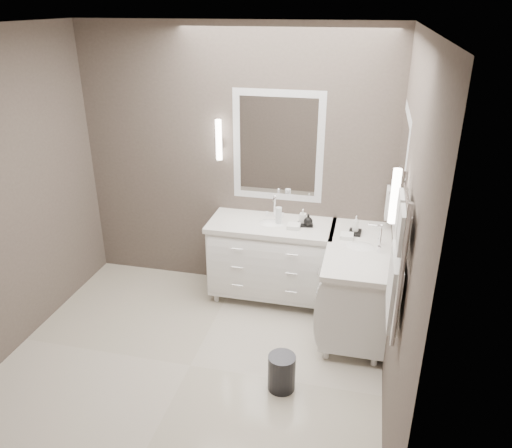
% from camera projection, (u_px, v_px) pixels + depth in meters
% --- Properties ---
extents(floor, '(3.20, 3.00, 0.01)m').
position_uv_depth(floor, '(190.00, 366.00, 4.27)').
color(floor, beige).
rests_on(floor, ground).
extents(ceiling, '(3.20, 3.00, 0.01)m').
position_uv_depth(ceiling, '(167.00, 26.00, 3.16)').
color(ceiling, white).
rests_on(ceiling, wall_back).
extents(wall_back, '(3.20, 0.01, 2.70)m').
position_uv_depth(wall_back, '(234.00, 163.00, 5.05)').
color(wall_back, '#514741').
rests_on(wall_back, floor).
extents(wall_front, '(3.20, 0.01, 2.70)m').
position_uv_depth(wall_front, '(67.00, 346.00, 2.37)').
color(wall_front, '#514741').
rests_on(wall_front, floor).
extents(wall_right, '(0.01, 3.00, 2.70)m').
position_uv_depth(wall_right, '(403.00, 243.00, 3.38)').
color(wall_right, '#514741').
rests_on(wall_right, floor).
extents(vanity_back, '(1.24, 0.59, 0.97)m').
position_uv_depth(vanity_back, '(271.00, 256.00, 5.06)').
color(vanity_back, white).
rests_on(vanity_back, floor).
extents(vanity_right, '(0.59, 1.24, 0.97)m').
position_uv_depth(vanity_right, '(357.00, 282.00, 4.59)').
color(vanity_right, white).
rests_on(vanity_right, floor).
extents(mirror_back, '(0.90, 0.02, 1.10)m').
position_uv_depth(mirror_back, '(278.00, 147.00, 4.86)').
color(mirror_back, white).
rests_on(mirror_back, wall_back).
extents(mirror_right, '(0.02, 0.90, 1.10)m').
position_uv_depth(mirror_right, '(401.00, 178.00, 4.01)').
color(mirror_right, white).
rests_on(mirror_right, wall_right).
extents(sconce_back, '(0.06, 0.06, 0.40)m').
position_uv_depth(sconce_back, '(219.00, 141.00, 4.91)').
color(sconce_back, white).
rests_on(sconce_back, wall_back).
extents(sconce_right, '(0.06, 0.06, 0.40)m').
position_uv_depth(sconce_right, '(395.00, 197.00, 3.49)').
color(sconce_right, white).
rests_on(sconce_right, wall_right).
extents(towel_bar_corner, '(0.03, 0.22, 0.30)m').
position_uv_depth(towel_bar_corner, '(387.00, 202.00, 4.70)').
color(towel_bar_corner, white).
rests_on(towel_bar_corner, wall_right).
extents(towel_ladder, '(0.06, 0.58, 0.90)m').
position_uv_depth(towel_ladder, '(397.00, 264.00, 3.02)').
color(towel_ladder, white).
rests_on(towel_ladder, wall_right).
extents(waste_bin, '(0.27, 0.27, 0.31)m').
position_uv_depth(waste_bin, '(282.00, 372.00, 3.96)').
color(waste_bin, black).
rests_on(waste_bin, floor).
extents(amenity_tray_back, '(0.16, 0.13, 0.02)m').
position_uv_depth(amenity_tray_back, '(305.00, 224.00, 4.85)').
color(amenity_tray_back, black).
rests_on(amenity_tray_back, vanity_back).
extents(amenity_tray_right, '(0.12, 0.15, 0.02)m').
position_uv_depth(amenity_tray_right, '(355.00, 232.00, 4.69)').
color(amenity_tray_right, black).
rests_on(amenity_tray_right, vanity_right).
extents(water_bottle, '(0.07, 0.07, 0.17)m').
position_uv_depth(water_bottle, '(279.00, 216.00, 4.86)').
color(water_bottle, silver).
rests_on(water_bottle, vanity_back).
extents(soap_bottle_a, '(0.06, 0.07, 0.14)m').
position_uv_depth(soap_bottle_a, '(303.00, 216.00, 4.85)').
color(soap_bottle_a, white).
rests_on(soap_bottle_a, amenity_tray_back).
extents(soap_bottle_b, '(0.10, 0.10, 0.11)m').
position_uv_depth(soap_bottle_b, '(308.00, 220.00, 4.79)').
color(soap_bottle_b, black).
rests_on(soap_bottle_b, amenity_tray_back).
extents(soap_bottle_c, '(0.07, 0.07, 0.16)m').
position_uv_depth(soap_bottle_c, '(356.00, 224.00, 4.65)').
color(soap_bottle_c, white).
rests_on(soap_bottle_c, amenity_tray_right).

